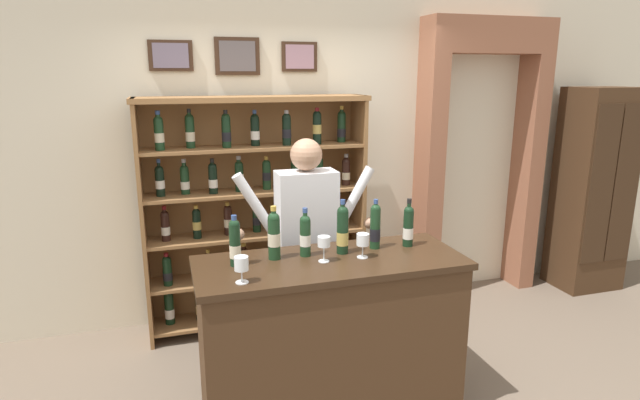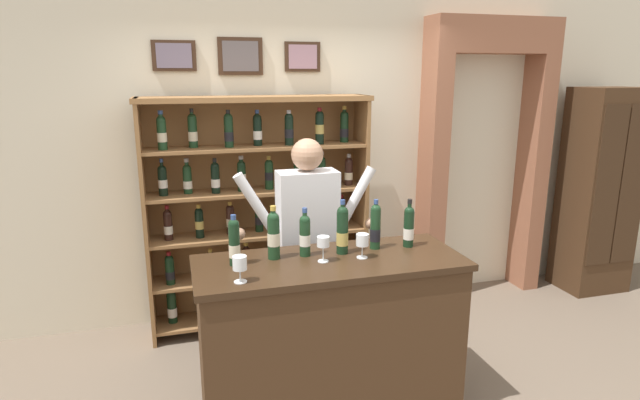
{
  "view_description": "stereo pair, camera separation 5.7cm",
  "coord_description": "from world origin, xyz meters",
  "px_view_note": "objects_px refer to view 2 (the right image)",
  "views": [
    {
      "loc": [
        -1.03,
        -2.76,
        2.11
      ],
      "look_at": [
        -0.13,
        0.19,
        1.35
      ],
      "focal_mm": 29.03,
      "sensor_mm": 36.0,
      "label": 1
    },
    {
      "loc": [
        -0.97,
        -2.78,
        2.11
      ],
      "look_at": [
        -0.13,
        0.19,
        1.35
      ],
      "focal_mm": 29.03,
      "sensor_mm": 36.0,
      "label": 2
    }
  ],
  "objects_px": {
    "wine_shelf": "(258,209)",
    "tasting_bottle_prosecco": "(409,226)",
    "wine_glass_center": "(323,243)",
    "side_cabinet": "(599,191)",
    "tasting_bottle_bianco": "(342,230)",
    "tasting_bottle_riserva": "(274,234)",
    "tasting_bottle_grappa": "(305,234)",
    "tasting_counter": "(330,338)",
    "wine_glass_left": "(362,241)",
    "tasting_bottle_brunello": "(234,242)",
    "wine_glass_right": "(240,265)",
    "tasting_bottle_chianti": "(375,227)",
    "shopkeeper": "(308,229)"
  },
  "relations": [
    {
      "from": "wine_shelf",
      "to": "tasting_counter",
      "type": "distance_m",
      "value": 1.43
    },
    {
      "from": "side_cabinet",
      "to": "tasting_bottle_riserva",
      "type": "xyz_separation_m",
      "value": [
        -3.4,
        -1.07,
        0.18
      ]
    },
    {
      "from": "tasting_bottle_prosecco",
      "to": "side_cabinet",
      "type": "bearing_deg",
      "value": 23.21
    },
    {
      "from": "tasting_bottle_brunello",
      "to": "wine_glass_center",
      "type": "relative_size",
      "value": 1.94
    },
    {
      "from": "tasting_bottle_bianco",
      "to": "wine_glass_left",
      "type": "height_order",
      "value": "tasting_bottle_bianco"
    },
    {
      "from": "tasting_bottle_brunello",
      "to": "tasting_bottle_bianco",
      "type": "height_order",
      "value": "tasting_bottle_bianco"
    },
    {
      "from": "tasting_counter",
      "to": "shopkeeper",
      "type": "xyz_separation_m",
      "value": [
        0.01,
        0.57,
        0.54
      ]
    },
    {
      "from": "tasting_bottle_riserva",
      "to": "tasting_bottle_bianco",
      "type": "xyz_separation_m",
      "value": [
        0.42,
        -0.02,
        -0.0
      ]
    },
    {
      "from": "side_cabinet",
      "to": "wine_glass_center",
      "type": "relative_size",
      "value": 12.73
    },
    {
      "from": "shopkeeper",
      "to": "wine_glass_right",
      "type": "distance_m",
      "value": 0.95
    },
    {
      "from": "wine_glass_left",
      "to": "wine_glass_center",
      "type": "bearing_deg",
      "value": 179.6
    },
    {
      "from": "wine_glass_left",
      "to": "wine_glass_right",
      "type": "bearing_deg",
      "value": -167.01
    },
    {
      "from": "tasting_bottle_chianti",
      "to": "tasting_bottle_grappa",
      "type": "bearing_deg",
      "value": -178.89
    },
    {
      "from": "wine_shelf",
      "to": "tasting_bottle_prosecco",
      "type": "height_order",
      "value": "wine_shelf"
    },
    {
      "from": "tasting_bottle_brunello",
      "to": "tasting_bottle_prosecco",
      "type": "height_order",
      "value": "tasting_bottle_prosecco"
    },
    {
      "from": "tasting_counter",
      "to": "tasting_bottle_grappa",
      "type": "xyz_separation_m",
      "value": [
        -0.13,
        0.11,
        0.65
      ]
    },
    {
      "from": "tasting_counter",
      "to": "tasting_bottle_bianco",
      "type": "relative_size",
      "value": 4.75
    },
    {
      "from": "wine_glass_center",
      "to": "tasting_bottle_chianti",
      "type": "bearing_deg",
      "value": 20.01
    },
    {
      "from": "wine_glass_right",
      "to": "tasting_bottle_chianti",
      "type": "bearing_deg",
      "value": 19.43
    },
    {
      "from": "tasting_bottle_grappa",
      "to": "wine_shelf",
      "type": "bearing_deg",
      "value": 94.4
    },
    {
      "from": "tasting_bottle_grappa",
      "to": "shopkeeper",
      "type": "bearing_deg",
      "value": 73.57
    },
    {
      "from": "tasting_bottle_grappa",
      "to": "tasting_bottle_bianco",
      "type": "bearing_deg",
      "value": -4.73
    },
    {
      "from": "wine_shelf",
      "to": "side_cabinet",
      "type": "distance_m",
      "value": 3.31
    },
    {
      "from": "shopkeeper",
      "to": "tasting_bottle_riserva",
      "type": "bearing_deg",
      "value": -125.68
    },
    {
      "from": "tasting_bottle_grappa",
      "to": "tasting_bottle_chianti",
      "type": "height_order",
      "value": "tasting_bottle_chianti"
    },
    {
      "from": "wine_glass_center",
      "to": "wine_shelf",
      "type": "bearing_deg",
      "value": 97.24
    },
    {
      "from": "side_cabinet",
      "to": "wine_glass_right",
      "type": "distance_m",
      "value": 3.9
    },
    {
      "from": "side_cabinet",
      "to": "tasting_bottle_grappa",
      "type": "xyz_separation_m",
      "value": [
        -3.21,
        -1.07,
        0.17
      ]
    },
    {
      "from": "tasting_bottle_riserva",
      "to": "tasting_bottle_grappa",
      "type": "bearing_deg",
      "value": -0.84
    },
    {
      "from": "wine_glass_left",
      "to": "side_cabinet",
      "type": "bearing_deg",
      "value": 22.64
    },
    {
      "from": "tasting_bottle_grappa",
      "to": "wine_glass_left",
      "type": "height_order",
      "value": "tasting_bottle_grappa"
    },
    {
      "from": "tasting_counter",
      "to": "wine_glass_left",
      "type": "height_order",
      "value": "wine_glass_left"
    },
    {
      "from": "tasting_counter",
      "to": "tasting_bottle_grappa",
      "type": "distance_m",
      "value": 0.67
    },
    {
      "from": "side_cabinet",
      "to": "wine_glass_center",
      "type": "height_order",
      "value": "side_cabinet"
    },
    {
      "from": "shopkeeper",
      "to": "tasting_bottle_bianco",
      "type": "xyz_separation_m",
      "value": [
        0.1,
        -0.48,
        0.13
      ]
    },
    {
      "from": "side_cabinet",
      "to": "wine_glass_center",
      "type": "distance_m",
      "value": 3.36
    },
    {
      "from": "wine_shelf",
      "to": "shopkeeper",
      "type": "relative_size",
      "value": 1.15
    },
    {
      "from": "wine_glass_right",
      "to": "shopkeeper",
      "type": "bearing_deg",
      "value": 53.33
    },
    {
      "from": "tasting_counter",
      "to": "tasting_bottle_grappa",
      "type": "bearing_deg",
      "value": 138.21
    },
    {
      "from": "shopkeeper",
      "to": "tasting_bottle_riserva",
      "type": "height_order",
      "value": "shopkeeper"
    },
    {
      "from": "tasting_counter",
      "to": "wine_glass_left",
      "type": "bearing_deg",
      "value": -5.65
    },
    {
      "from": "tasting_bottle_prosecco",
      "to": "wine_glass_center",
      "type": "xyz_separation_m",
      "value": [
        -0.6,
        -0.12,
        -0.02
      ]
    },
    {
      "from": "tasting_bottle_brunello",
      "to": "tasting_bottle_riserva",
      "type": "bearing_deg",
      "value": 10.31
    },
    {
      "from": "tasting_counter",
      "to": "wine_glass_left",
      "type": "xyz_separation_m",
      "value": [
        0.19,
        -0.02,
        0.62
      ]
    },
    {
      "from": "tasting_bottle_chianti",
      "to": "tasting_counter",
      "type": "bearing_deg",
      "value": -159.94
    },
    {
      "from": "tasting_bottle_riserva",
      "to": "tasting_bottle_grappa",
      "type": "distance_m",
      "value": 0.19
    },
    {
      "from": "tasting_bottle_brunello",
      "to": "wine_glass_right",
      "type": "xyz_separation_m",
      "value": [
        -0.0,
        -0.27,
        -0.04
      ]
    },
    {
      "from": "tasting_bottle_bianco",
      "to": "wine_glass_left",
      "type": "xyz_separation_m",
      "value": [
        0.09,
        -0.11,
        -0.05
      ]
    },
    {
      "from": "wine_shelf",
      "to": "wine_glass_right",
      "type": "distance_m",
      "value": 1.55
    },
    {
      "from": "tasting_bottle_bianco",
      "to": "wine_shelf",
      "type": "bearing_deg",
      "value": 104.84
    }
  ]
}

